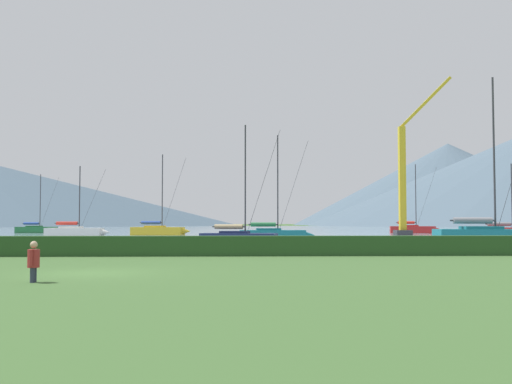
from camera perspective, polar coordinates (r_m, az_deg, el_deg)
The scene contains 14 objects.
ground_plane at distance 22.49m, azimuth -15.31°, elevation -7.41°, with size 1000.00×1000.00×0.00m, color #3D602D.
harbor_water at distance 158.93m, azimuth -4.04°, elevation -3.50°, with size 320.00×246.00×0.00m, color gray.
hedge_line at distance 33.25m, azimuth -10.99°, elevation -5.03°, with size 80.00×1.20×1.07m, color #284C23.
sailboat_slip_0 at distance 70.89m, azimuth 22.74°, elevation -3.60°, with size 7.64×2.34×8.18m.
sailboat_slip_1 at distance 107.85m, azimuth -19.98°, elevation -3.32°, with size 7.55×2.36×9.87m.
sailboat_slip_2 at distance 78.40m, azimuth -16.71°, elevation -3.59°, with size 8.04×2.81×8.82m.
sailboat_slip_4 at distance 59.87m, azimuth 1.64°, elevation -3.99°, with size 7.54×2.31×10.50m.
sailboat_slip_5 at distance 47.91m, azimuth -1.51°, elevation -4.34°, with size 7.06×3.38×9.56m.
sailboat_slip_7 at distance 84.92m, azimuth -9.20°, elevation -3.58°, with size 8.43×3.74×11.25m.
sailboat_slip_8 at distance 102.85m, azimuth 14.62°, elevation -3.39°, with size 8.46×3.76×11.37m.
sailboat_slip_12 at distance 51.66m, azimuth 21.12°, elevation -3.82°, with size 9.36×3.20×13.51m.
person_seated_viewer at distance 19.57m, azimuth -20.28°, elevation -6.02°, with size 0.36×0.57×1.25m.
dock_crane at distance 79.00m, azimuth 13.86°, elevation 0.67°, with size 7.57×2.00×20.59m.
distant_hill_west_ridge at distance 396.80m, azimuth 17.72°, elevation 0.72°, with size 195.22×195.22×51.17m, color #4C6070.
Camera 1 is at (5.05, -21.84, 1.83)m, focal length 42.33 mm.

